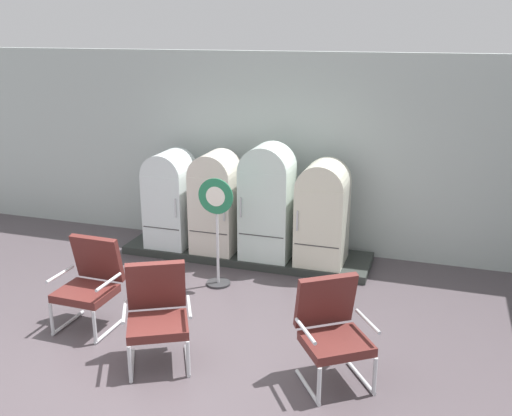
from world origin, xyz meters
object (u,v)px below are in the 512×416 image
(refrigerator_3, at_px, (323,210))
(armchair_center, at_px, (157,310))
(armchair_left, at_px, (90,280))
(armchair_right, at_px, (332,327))
(refrigerator_0, at_px, (170,196))
(refrigerator_2, at_px, (267,198))
(sign_stand, at_px, (217,233))
(refrigerator_1, at_px, (216,199))

(refrigerator_3, xyz_separation_m, armchair_center, (-1.10, -2.81, -0.32))
(armchair_center, bearing_deg, armchair_left, 157.91)
(armchair_right, bearing_deg, refrigerator_0, 138.54)
(refrigerator_2, bearing_deg, sign_stand, -113.92)
(refrigerator_3, height_order, armchair_left, refrigerator_3)
(refrigerator_2, height_order, refrigerator_3, refrigerator_2)
(armchair_center, bearing_deg, refrigerator_1, 99.61)
(refrigerator_1, height_order, armchair_right, refrigerator_1)
(refrigerator_1, bearing_deg, refrigerator_2, -1.36)
(armchair_right, bearing_deg, refrigerator_2, 119.04)
(refrigerator_2, height_order, armchair_left, refrigerator_2)
(refrigerator_3, xyz_separation_m, armchair_right, (0.64, -2.60, -0.32))
(refrigerator_1, relative_size, refrigerator_3, 1.02)
(armchair_left, relative_size, sign_stand, 0.70)
(refrigerator_2, bearing_deg, refrigerator_0, 178.27)
(refrigerator_0, relative_size, refrigerator_2, 0.87)
(armchair_center, bearing_deg, refrigerator_3, 68.69)
(refrigerator_3, distance_m, sign_stand, 1.53)
(armchair_left, relative_size, armchair_right, 1.00)
(sign_stand, bearing_deg, armchair_right, -42.10)
(refrigerator_1, height_order, sign_stand, refrigerator_1)
(armchair_left, xyz_separation_m, sign_stand, (0.97, 1.43, 0.17))
(refrigerator_3, bearing_deg, armchair_left, -132.13)
(armchair_right, relative_size, sign_stand, 0.70)
(refrigerator_3, relative_size, sign_stand, 0.98)
(armchair_center, bearing_deg, armchair_right, 6.86)
(refrigerator_0, bearing_deg, refrigerator_3, 0.04)
(refrigerator_2, distance_m, armchair_center, 2.81)
(refrigerator_2, xyz_separation_m, armchair_left, (-1.37, -2.33, -0.42))
(refrigerator_2, height_order, armchair_center, refrigerator_2)
(refrigerator_2, relative_size, refrigerator_3, 1.14)
(refrigerator_0, height_order, refrigerator_2, refrigerator_2)
(refrigerator_1, distance_m, refrigerator_2, 0.79)
(refrigerator_0, distance_m, refrigerator_1, 0.74)
(refrigerator_1, xyz_separation_m, refrigerator_3, (1.57, 0.03, -0.02))
(armchair_right, relative_size, armchair_center, 1.00)
(refrigerator_0, distance_m, sign_stand, 1.48)
(armchair_left, xyz_separation_m, armchair_center, (1.06, -0.43, 0.00))
(armchair_left, bearing_deg, refrigerator_2, 59.54)
(refrigerator_3, distance_m, armchair_left, 3.23)
(armchair_right, bearing_deg, sign_stand, 137.90)
(refrigerator_0, bearing_deg, armchair_left, -86.34)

